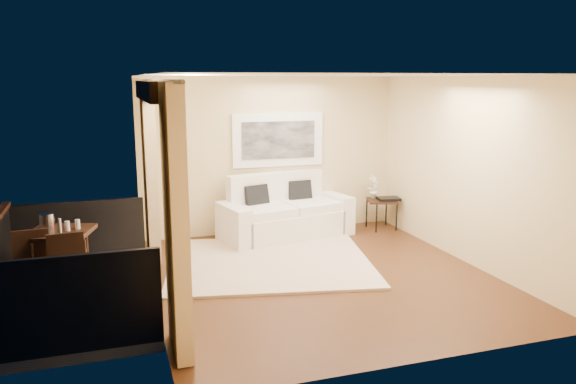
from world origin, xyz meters
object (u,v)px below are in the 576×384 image
balcony_chair_far (67,264)px  ice_bucket (47,222)px  side_table (382,203)px  orchid (374,186)px  balcony_chair_near (32,265)px  sofa (284,215)px  bistro_table (60,237)px

balcony_chair_far → ice_bucket: ice_bucket is taller
side_table → orchid: orchid is taller
ice_bucket → balcony_chair_near: bearing=-108.5°
orchid → balcony_chair_far: bearing=-156.5°
sofa → side_table: sofa is taller
sofa → ice_bucket: sofa is taller
bistro_table → balcony_chair_near: size_ratio=0.93×
sofa → ice_bucket: bearing=-167.1°
sofa → balcony_chair_near: bearing=-162.6°
sofa → side_table: bearing=-15.1°
balcony_chair_near → side_table: bearing=13.0°
side_table → ice_bucket: 5.62m
bistro_table → balcony_chair_far: (0.09, -0.40, -0.22)m
orchid → sofa: bearing=-178.7°
balcony_chair_near → ice_bucket: 0.61m
sofa → bistro_table: (-3.42, -1.75, 0.38)m
sofa → bistro_table: bearing=-164.9°
ice_bucket → bistro_table: bearing=-34.5°
sofa → balcony_chair_far: size_ratio=2.55×
balcony_chair_near → ice_bucket: ice_bucket is taller
sofa → ice_bucket: (-3.57, -1.65, 0.56)m
side_table → balcony_chair_near: size_ratio=0.66×
sofa → ice_bucket: size_ratio=11.83×
side_table → balcony_chair_near: 5.87m
sofa → orchid: 1.75m
orchid → ice_bucket: bearing=-162.2°
sofa → balcony_chair_far: (-3.34, -2.15, 0.16)m
orchid → bistro_table: 5.43m
side_table → sofa: bearing=176.9°
balcony_chair_far → orchid: bearing=-161.7°
orchid → bistro_table: size_ratio=0.50×
bistro_table → balcony_chair_far: 0.46m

